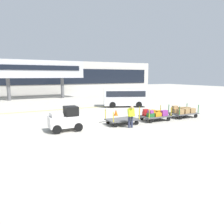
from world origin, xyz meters
name	(u,v)px	position (x,y,z in m)	size (l,w,h in m)	color
ground_plane	(109,123)	(0.00, 0.00, 0.00)	(120.00, 120.00, 0.00)	#B2ADA0
apron_lead_line	(78,108)	(0.26, 8.18, 0.00)	(18.32, 0.20, 0.01)	yellow
terminal_building	(45,78)	(0.00, 25.97, 3.12)	(44.27, 2.51, 6.23)	#BCB7AD
jet_bridge	(24,69)	(-3.96, 19.99, 4.47)	(16.29, 3.00, 5.82)	#B7B7BC
baggage_tug	(66,119)	(-3.53, -0.79, 0.75)	(2.12, 1.26, 1.58)	white
baggage_cart_lead	(122,120)	(0.63, -0.86, 0.35)	(3.01, 1.44, 1.10)	#4C4C4F
baggage_cart_middle	(155,115)	(3.59, -0.91, 0.49)	(3.01, 1.44, 1.10)	#4C4C4F
baggage_cart_tail	(183,111)	(6.63, -0.95, 0.52)	(3.01, 1.44, 1.10)	#4C4C4F
baggage_handler	(131,116)	(0.61, -2.08, 0.87)	(0.46, 0.48, 1.56)	#2D334C
shuttle_van	(125,96)	(5.52, 7.00, 1.23)	(5.16, 3.59, 2.10)	silver
safety_cone_near	(116,113)	(1.90, 2.46, 0.28)	(0.36, 0.36, 0.55)	#EA590F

